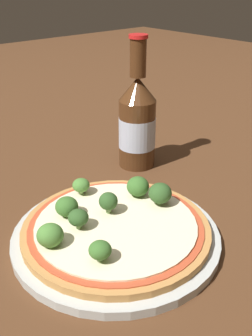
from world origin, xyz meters
TOP-DOWN VIEW (x-y plane):
  - ground_plane at (0.00, 0.00)m, footprint 3.00×3.00m
  - plate at (0.01, -0.02)m, footprint 0.27×0.27m
  - pizza at (0.01, -0.02)m, footprint 0.25×0.25m
  - broccoli_floret_0 at (0.02, 0.01)m, footprint 0.03×0.03m
  - broccoli_floret_1 at (-0.05, -0.06)m, footprint 0.03×0.03m
  - broccoli_floret_2 at (-0.03, 0.04)m, footprint 0.03×0.03m
  - broccoli_floret_3 at (0.02, 0.07)m, footprint 0.03×0.03m
  - broccoli_floret_4 at (-0.08, 0.00)m, footprint 0.03×0.03m
  - broccoli_floret_5 at (0.08, -0.02)m, footprint 0.03×0.03m
  - broccoli_floret_6 at (-0.04, 0.01)m, footprint 0.03×0.03m
  - broccoli_floret_7 at (0.08, 0.01)m, footprint 0.03×0.03m
  - beer_bottle at (0.18, 0.13)m, footprint 0.07×0.07m

SIDE VIEW (x-z plane):
  - ground_plane at x=0.00m, z-range 0.00..0.00m
  - plate at x=0.01m, z-range 0.00..0.01m
  - pizza at x=0.01m, z-range 0.01..0.03m
  - broccoli_floret_4 at x=-0.08m, z-range 0.03..0.05m
  - broccoli_floret_3 at x=0.02m, z-range 0.03..0.05m
  - broccoli_floret_1 at x=-0.05m, z-range 0.03..0.05m
  - broccoli_floret_2 at x=-0.03m, z-range 0.03..0.05m
  - broccoli_floret_7 at x=0.08m, z-range 0.03..0.06m
  - broccoli_floret_6 at x=-0.04m, z-range 0.03..0.05m
  - broccoli_floret_5 at x=0.08m, z-range 0.03..0.06m
  - broccoli_floret_0 at x=0.02m, z-range 0.03..0.06m
  - beer_bottle at x=0.18m, z-range -0.03..0.20m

